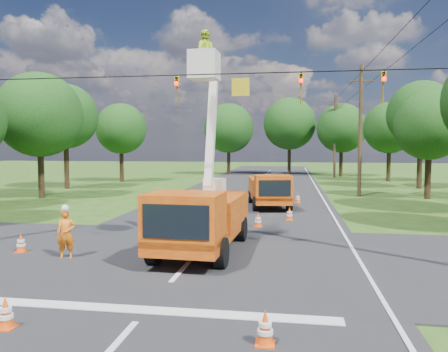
% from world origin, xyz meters
% --- Properties ---
extents(ground, '(140.00, 140.00, 0.00)m').
position_xyz_m(ground, '(0.00, 20.00, 0.00)').
color(ground, '#294715').
rests_on(ground, ground).
extents(road_main, '(12.00, 100.00, 0.06)m').
position_xyz_m(road_main, '(0.00, 20.00, 0.00)').
color(road_main, black).
rests_on(road_main, ground).
extents(road_cross, '(56.00, 10.00, 0.07)m').
position_xyz_m(road_cross, '(0.00, 2.00, 0.00)').
color(road_cross, black).
rests_on(road_cross, ground).
extents(stop_bar, '(9.00, 0.45, 0.02)m').
position_xyz_m(stop_bar, '(0.00, -3.20, 0.00)').
color(stop_bar, silver).
rests_on(stop_bar, ground).
extents(edge_line, '(0.12, 90.00, 0.02)m').
position_xyz_m(edge_line, '(5.60, 20.00, 0.00)').
color(edge_line, silver).
rests_on(edge_line, ground).
extents(bucket_truck, '(2.81, 6.54, 8.05)m').
position_xyz_m(bucket_truck, '(0.12, 2.55, 1.68)').
color(bucket_truck, '#D7640F').
rests_on(bucket_truck, ground).
extents(second_truck, '(3.04, 6.00, 2.15)m').
position_xyz_m(second_truck, '(1.97, 14.55, 1.12)').
color(second_truck, '#D7640F').
rests_on(second_truck, ground).
extents(ground_worker, '(0.72, 0.58, 1.72)m').
position_xyz_m(ground_worker, '(-4.31, 1.02, 0.86)').
color(ground_worker, orange).
rests_on(ground_worker, ground).
extents(distant_car, '(2.20, 3.80, 1.22)m').
position_xyz_m(distant_car, '(1.58, 26.66, 0.61)').
color(distant_car, black).
rests_on(distant_car, ground).
extents(traffic_cone_0, '(0.38, 0.38, 0.71)m').
position_xyz_m(traffic_cone_0, '(-2.61, -4.59, 0.36)').
color(traffic_cone_0, '#F84C0D').
rests_on(traffic_cone_0, ground).
extents(traffic_cone_1, '(0.38, 0.38, 0.71)m').
position_xyz_m(traffic_cone_1, '(2.85, -4.51, 0.36)').
color(traffic_cone_1, '#F84C0D').
rests_on(traffic_cone_1, ground).
extents(traffic_cone_2, '(0.38, 0.38, 0.71)m').
position_xyz_m(traffic_cone_2, '(1.78, 7.78, 0.36)').
color(traffic_cone_2, '#F84C0D').
rests_on(traffic_cone_2, ground).
extents(traffic_cone_3, '(0.38, 0.38, 0.71)m').
position_xyz_m(traffic_cone_3, '(3.24, 9.84, 0.36)').
color(traffic_cone_3, '#F84C0D').
rests_on(traffic_cone_3, ground).
extents(traffic_cone_4, '(0.38, 0.38, 0.71)m').
position_xyz_m(traffic_cone_4, '(-6.33, 1.51, 0.36)').
color(traffic_cone_4, '#F84C0D').
rests_on(traffic_cone_4, ground).
extents(traffic_cone_7, '(0.38, 0.38, 0.71)m').
position_xyz_m(traffic_cone_7, '(3.76, 16.92, 0.36)').
color(traffic_cone_7, '#F84C0D').
rests_on(traffic_cone_7, ground).
extents(pole_right_mid, '(1.80, 0.30, 10.00)m').
position_xyz_m(pole_right_mid, '(8.50, 22.00, 5.11)').
color(pole_right_mid, '#4C3823').
rests_on(pole_right_mid, ground).
extents(pole_right_far, '(1.80, 0.30, 10.00)m').
position_xyz_m(pole_right_far, '(8.50, 42.00, 5.11)').
color(pole_right_far, '#4C3823').
rests_on(pole_right_far, ground).
extents(signal_span, '(18.00, 0.29, 1.07)m').
position_xyz_m(signal_span, '(2.23, 1.99, 5.88)').
color(signal_span, black).
rests_on(signal_span, ground).
extents(tree_left_d, '(6.20, 6.20, 9.24)m').
position_xyz_m(tree_left_d, '(-15.00, 17.00, 6.12)').
color(tree_left_d, '#382616').
rests_on(tree_left_d, ground).
extents(tree_left_e, '(5.80, 5.80, 9.41)m').
position_xyz_m(tree_left_e, '(-16.80, 24.00, 6.49)').
color(tree_left_e, '#382616').
rests_on(tree_left_e, ground).
extents(tree_left_f, '(5.40, 5.40, 8.40)m').
position_xyz_m(tree_left_f, '(-14.80, 32.00, 5.69)').
color(tree_left_f, '#382616').
rests_on(tree_left_f, ground).
extents(tree_right_c, '(5.00, 5.00, 7.83)m').
position_xyz_m(tree_right_c, '(13.20, 21.00, 5.31)').
color(tree_right_c, '#382616').
rests_on(tree_right_c, ground).
extents(tree_right_d, '(6.00, 6.00, 9.70)m').
position_xyz_m(tree_right_d, '(14.80, 29.00, 6.68)').
color(tree_right_d, '#382616').
rests_on(tree_right_d, ground).
extents(tree_right_e, '(5.60, 5.60, 8.63)m').
position_xyz_m(tree_right_e, '(13.80, 37.00, 5.81)').
color(tree_right_e, '#382616').
rests_on(tree_right_e, ground).
extents(tree_far_a, '(6.60, 6.60, 9.50)m').
position_xyz_m(tree_far_a, '(-5.00, 45.00, 6.19)').
color(tree_far_a, '#382616').
rests_on(tree_far_a, ground).
extents(tree_far_b, '(7.00, 7.00, 10.32)m').
position_xyz_m(tree_far_b, '(3.00, 47.00, 6.81)').
color(tree_far_b, '#382616').
rests_on(tree_far_b, ground).
extents(tree_far_c, '(6.20, 6.20, 9.18)m').
position_xyz_m(tree_far_c, '(9.50, 44.00, 6.06)').
color(tree_far_c, '#382616').
rests_on(tree_far_c, ground).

